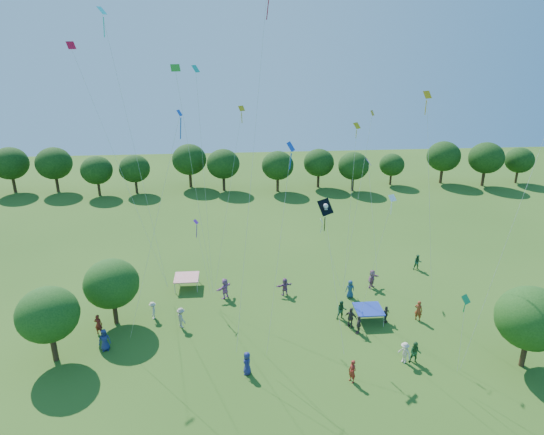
% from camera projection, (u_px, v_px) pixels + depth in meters
% --- Properties ---
extents(near_tree_west, '(4.26, 4.26, 5.70)m').
position_uv_depth(near_tree_west, '(48.00, 315.00, 33.52)').
color(near_tree_west, '#422B19').
rests_on(near_tree_west, ground).
extents(near_tree_north, '(4.31, 4.31, 5.55)m').
position_uv_depth(near_tree_north, '(111.00, 284.00, 38.04)').
color(near_tree_north, '#422B19').
rests_on(near_tree_north, ground).
extents(near_tree_east, '(4.77, 4.77, 6.03)m').
position_uv_depth(near_tree_east, '(531.00, 318.00, 32.90)').
color(near_tree_east, '#422B19').
rests_on(near_tree_east, ground).
extents(treeline, '(88.01, 8.77, 6.77)m').
position_uv_depth(treeline, '(237.00, 163.00, 71.79)').
color(treeline, '#422B19').
rests_on(treeline, ground).
extents(tent_red_stripe, '(2.20, 2.20, 1.10)m').
position_uv_depth(tent_red_stripe, '(187.00, 277.00, 44.47)').
color(tent_red_stripe, red).
rests_on(tent_red_stripe, ground).
extents(tent_blue, '(2.20, 2.20, 1.10)m').
position_uv_depth(tent_blue, '(369.00, 309.00, 39.31)').
color(tent_blue, navy).
rests_on(tent_blue, ground).
extents(crowd_person_0, '(0.85, 0.50, 1.67)m').
position_uv_depth(crowd_person_0, '(350.00, 289.00, 42.85)').
color(crowd_person_0, navy).
rests_on(crowd_person_0, ground).
extents(crowd_person_1, '(0.69, 0.49, 1.70)m').
position_uv_depth(crowd_person_1, '(98.00, 324.00, 37.61)').
color(crowd_person_1, maroon).
rests_on(crowd_person_1, ground).
extents(crowd_person_2, '(0.94, 0.71, 1.70)m').
position_uv_depth(crowd_person_2, '(415.00, 353.00, 34.23)').
color(crowd_person_2, '#265A29').
rests_on(crowd_person_2, ground).
extents(crowd_person_3, '(1.03, 1.21, 1.71)m').
position_uv_depth(crowd_person_3, '(181.00, 318.00, 38.47)').
color(crowd_person_3, '#A69684').
rests_on(crowd_person_3, ground).
extents(crowd_person_4, '(1.09, 0.94, 1.72)m').
position_uv_depth(crowd_person_4, '(351.00, 318.00, 38.46)').
color(crowd_person_4, '#403733').
rests_on(crowd_person_4, ground).
extents(crowd_person_5, '(1.62, 1.60, 1.79)m').
position_uv_depth(crowd_person_5, '(372.00, 279.00, 44.50)').
color(crowd_person_5, '#97587B').
rests_on(crowd_person_5, ground).
extents(crowd_person_6, '(0.93, 0.62, 1.74)m').
position_uv_depth(crowd_person_6, '(105.00, 340.00, 35.65)').
color(crowd_person_6, navy).
rests_on(crowd_person_6, ground).
extents(crowd_person_7, '(0.65, 0.74, 1.68)m').
position_uv_depth(crowd_person_7, '(352.00, 371.00, 32.37)').
color(crowd_person_7, maroon).
rests_on(crowd_person_7, ground).
extents(crowd_person_8, '(0.83, 0.45, 1.68)m').
position_uv_depth(crowd_person_8, '(342.00, 310.00, 39.54)').
color(crowd_person_8, '#22502A').
rests_on(crowd_person_8, ground).
extents(crowd_person_9, '(0.55, 1.04, 1.53)m').
position_uv_depth(crowd_person_9, '(153.00, 310.00, 39.66)').
color(crowd_person_9, beige).
rests_on(crowd_person_9, ground).
extents(crowd_person_10, '(0.80, 0.99, 1.54)m').
position_uv_depth(crowd_person_10, '(359.00, 325.00, 37.68)').
color(crowd_person_10, '#473C38').
rests_on(crowd_person_10, ground).
extents(crowd_person_11, '(1.63, 0.97, 1.65)m').
position_uv_depth(crowd_person_11, '(285.00, 287.00, 43.30)').
color(crowd_person_11, '#854D78').
rests_on(crowd_person_11, ground).
extents(crowd_person_12, '(0.52, 0.87, 1.69)m').
position_uv_depth(crowd_person_12, '(247.00, 363.00, 33.16)').
color(crowd_person_12, navy).
rests_on(crowd_person_12, ground).
extents(crowd_person_13, '(0.77, 0.75, 1.76)m').
position_uv_depth(crowd_person_13, '(418.00, 310.00, 39.44)').
color(crowd_person_13, maroon).
rests_on(crowd_person_13, ground).
extents(crowd_person_14, '(0.85, 0.54, 1.61)m').
position_uv_depth(crowd_person_14, '(418.00, 262.00, 47.93)').
color(crowd_person_14, '#235332').
rests_on(crowd_person_14, ground).
extents(crowd_person_15, '(0.96, 1.16, 1.63)m').
position_uv_depth(crowd_person_15, '(405.00, 353.00, 34.31)').
color(crowd_person_15, beige).
rests_on(crowd_person_15, ground).
extents(crowd_person_16, '(0.93, 0.79, 1.46)m').
position_uv_depth(crowd_person_16, '(386.00, 314.00, 39.17)').
color(crowd_person_16, '#433F36').
rests_on(crowd_person_16, ground).
extents(crowd_person_17, '(1.64, 1.74, 1.89)m').
position_uv_depth(crowd_person_17, '(225.00, 288.00, 42.74)').
color(crowd_person_17, '#A962A3').
rests_on(crowd_person_17, ground).
extents(pirate_kite, '(1.34, 5.85, 9.45)m').
position_uv_depth(pirate_kite, '(326.00, 209.00, 34.95)').
color(pirate_kite, black).
extents(red_high_kite, '(3.15, 6.66, 25.37)m').
position_uv_depth(red_high_kite, '(263.00, 36.00, 31.31)').
color(red_high_kite, red).
extents(small_kite_0, '(2.69, 1.30, 19.03)m').
position_uv_depth(small_kite_0, '(529.00, 179.00, 26.56)').
color(small_kite_0, '#ED0D3E').
extents(small_kite_1, '(0.77, 0.86, 14.22)m').
position_uv_depth(small_kite_1, '(354.00, 161.00, 38.48)').
color(small_kite_1, gold).
extents(small_kite_2, '(3.07, 4.47, 15.11)m').
position_uv_depth(small_kite_2, '(235.00, 152.00, 40.41)').
color(small_kite_2, gold).
extents(small_kite_3, '(2.12, 1.85, 18.72)m').
position_uv_depth(small_kite_3, '(185.00, 124.00, 34.96)').
color(small_kite_3, '#178019').
extents(small_kite_4, '(1.92, 1.47, 14.50)m').
position_uv_depth(small_kite_4, '(286.00, 187.00, 30.16)').
color(small_kite_4, '#123FB9').
extents(small_kite_5, '(0.72, 4.12, 9.86)m').
position_uv_depth(small_kite_5, '(370.00, 177.00, 44.77)').
color(small_kite_5, '#64199A').
extents(small_kite_6, '(1.86, 1.23, 6.08)m').
position_uv_depth(small_kite_6, '(324.00, 231.00, 41.12)').
color(small_kite_6, silver).
extents(small_kite_7, '(3.14, 0.75, 22.47)m').
position_uv_depth(small_kite_7, '(118.00, 79.00, 35.72)').
color(small_kite_7, '#0DC2C7').
extents(small_kite_8, '(6.63, 3.33, 20.14)m').
position_uv_depth(small_kite_8, '(94.00, 104.00, 38.54)').
color(small_kite_8, red).
extents(small_kite_9, '(2.32, 1.16, 16.81)m').
position_uv_depth(small_kite_9, '(428.00, 139.00, 36.09)').
color(small_kite_9, '#EEA10C').
extents(small_kite_10, '(1.72, 0.46, 15.23)m').
position_uv_depth(small_kite_10, '(363.00, 167.00, 38.34)').
color(small_kite_10, orange).
extents(small_kite_11, '(0.70, 0.62, 5.79)m').
position_uv_depth(small_kite_11, '(465.00, 308.00, 29.65)').
color(small_kite_11, '#1A9143').
extents(small_kite_12, '(4.90, 1.39, 16.45)m').
position_uv_depth(small_kite_12, '(165.00, 185.00, 30.50)').
color(small_kite_12, blue).
extents(small_kite_13, '(1.23, 1.75, 6.10)m').
position_uv_depth(small_kite_13, '(198.00, 233.00, 40.78)').
color(small_kite_13, '#63199A').
extents(small_kite_14, '(0.86, 3.48, 10.75)m').
position_uv_depth(small_kite_14, '(385.00, 225.00, 33.12)').
color(small_kite_14, white).
extents(small_kite_15, '(0.83, 1.25, 18.51)m').
position_uv_depth(small_kite_15, '(200.00, 123.00, 37.28)').
color(small_kite_15, '#0BB190').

